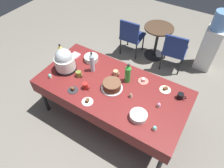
{
  "coord_description": "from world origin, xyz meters",
  "views": [
    {
      "loc": [
        1.02,
        -1.65,
        2.89
      ],
      "look_at": [
        0.0,
        0.0,
        0.8
      ],
      "focal_mm": 32.08,
      "sensor_mm": 36.0,
      "label": 1
    }
  ],
  "objects_px": {
    "soda_bottle_water": "(92,62)",
    "maroon_chair_left": "(131,35)",
    "round_cafe_table": "(157,37)",
    "frosted_layer_cake": "(112,86)",
    "water_cooler": "(211,43)",
    "coffee_mug_tan": "(116,73)",
    "dessert_plate_cream": "(165,89)",
    "slow_cooker": "(65,61)",
    "dessert_plate_coral": "(143,81)",
    "soda_bottle_ginger_ale": "(61,52)",
    "dessert_plate_white": "(87,101)",
    "cupcake_berry": "(50,76)",
    "maroon_chair_right": "(175,50)",
    "cupcake_cocoa": "(131,95)",
    "coffee_mug_black": "(180,96)",
    "cupcake_vanilla": "(159,105)",
    "cupcake_mint": "(155,128)",
    "potluck_table": "(112,89)",
    "soda_bottle_lime_soda": "(128,74)",
    "dessert_plate_charcoal": "(73,90)",
    "glass_salad_bowl": "(91,58)",
    "coffee_mug_olive": "(79,74)",
    "coffee_mug_red": "(86,86)",
    "ceramic_snack_bowl": "(138,116)"
  },
  "relations": [
    {
      "from": "slow_cooker",
      "to": "soda_bottle_ginger_ale",
      "type": "bearing_deg",
      "value": 143.87
    },
    {
      "from": "soda_bottle_water",
      "to": "maroon_chair_left",
      "type": "xyz_separation_m",
      "value": [
        -0.12,
        1.54,
        -0.42
      ]
    },
    {
      "from": "cupcake_vanilla",
      "to": "maroon_chair_left",
      "type": "height_order",
      "value": "maroon_chair_left"
    },
    {
      "from": "coffee_mug_red",
      "to": "slow_cooker",
      "type": "bearing_deg",
      "value": 162.13
    },
    {
      "from": "soda_bottle_water",
      "to": "coffee_mug_black",
      "type": "xyz_separation_m",
      "value": [
        1.34,
        0.17,
        -0.12
      ]
    },
    {
      "from": "glass_salad_bowl",
      "to": "maroon_chair_left",
      "type": "distance_m",
      "value": 1.38
    },
    {
      "from": "soda_bottle_water",
      "to": "soda_bottle_lime_soda",
      "type": "bearing_deg",
      "value": 8.43
    },
    {
      "from": "frosted_layer_cake",
      "to": "maroon_chair_right",
      "type": "height_order",
      "value": "frosted_layer_cake"
    },
    {
      "from": "dessert_plate_white",
      "to": "round_cafe_table",
      "type": "bearing_deg",
      "value": 87.96
    },
    {
      "from": "coffee_mug_black",
      "to": "coffee_mug_olive",
      "type": "bearing_deg",
      "value": -164.98
    },
    {
      "from": "dessert_plate_cream",
      "to": "slow_cooker",
      "type": "bearing_deg",
      "value": -164.53
    },
    {
      "from": "frosted_layer_cake",
      "to": "dessert_plate_coral",
      "type": "distance_m",
      "value": 0.49
    },
    {
      "from": "coffee_mug_tan",
      "to": "dessert_plate_cream",
      "type": "bearing_deg",
      "value": 8.15
    },
    {
      "from": "maroon_chair_right",
      "to": "slow_cooker",
      "type": "bearing_deg",
      "value": -124.73
    },
    {
      "from": "cupcake_vanilla",
      "to": "water_cooler",
      "type": "relative_size",
      "value": 0.05
    },
    {
      "from": "frosted_layer_cake",
      "to": "potluck_table",
      "type": "bearing_deg",
      "value": 117.81
    },
    {
      "from": "potluck_table",
      "to": "soda_bottle_lime_soda",
      "type": "bearing_deg",
      "value": 58.0
    },
    {
      "from": "slow_cooker",
      "to": "coffee_mug_red",
      "type": "relative_size",
      "value": 3.14
    },
    {
      "from": "potluck_table",
      "to": "dessert_plate_charcoal",
      "type": "distance_m",
      "value": 0.56
    },
    {
      "from": "dessert_plate_coral",
      "to": "water_cooler",
      "type": "relative_size",
      "value": 0.13
    },
    {
      "from": "cupcake_cocoa",
      "to": "soda_bottle_ginger_ale",
      "type": "relative_size",
      "value": 0.24
    },
    {
      "from": "water_cooler",
      "to": "frosted_layer_cake",
      "type": "bearing_deg",
      "value": -113.96
    },
    {
      "from": "coffee_mug_tan",
      "to": "water_cooler",
      "type": "height_order",
      "value": "water_cooler"
    },
    {
      "from": "soda_bottle_lime_soda",
      "to": "cupcake_vanilla",
      "type": "bearing_deg",
      "value": -18.95
    },
    {
      "from": "slow_cooker",
      "to": "potluck_table",
      "type": "bearing_deg",
      "value": 4.93
    },
    {
      "from": "soda_bottle_water",
      "to": "coffee_mug_olive",
      "type": "height_order",
      "value": "soda_bottle_water"
    },
    {
      "from": "ceramic_snack_bowl",
      "to": "dessert_plate_coral",
      "type": "xyz_separation_m",
      "value": [
        -0.22,
        0.61,
        -0.03
      ]
    },
    {
      "from": "maroon_chair_right",
      "to": "dessert_plate_coral",
      "type": "bearing_deg",
      "value": -92.97
    },
    {
      "from": "dessert_plate_cream",
      "to": "cupcake_berry",
      "type": "bearing_deg",
      "value": -156.68
    },
    {
      "from": "dessert_plate_coral",
      "to": "dessert_plate_cream",
      "type": "bearing_deg",
      "value": 1.63
    },
    {
      "from": "dessert_plate_charcoal",
      "to": "dessert_plate_white",
      "type": "bearing_deg",
      "value": -11.09
    },
    {
      "from": "dessert_plate_coral",
      "to": "maroon_chair_right",
      "type": "height_order",
      "value": "maroon_chair_right"
    },
    {
      "from": "cupcake_vanilla",
      "to": "cupcake_mint",
      "type": "relative_size",
      "value": 1.0
    },
    {
      "from": "soda_bottle_ginger_ale",
      "to": "dessert_plate_white",
      "type": "bearing_deg",
      "value": -29.85
    },
    {
      "from": "soda_bottle_water",
      "to": "maroon_chair_left",
      "type": "bearing_deg",
      "value": 94.29
    },
    {
      "from": "dessert_plate_charcoal",
      "to": "glass_salad_bowl",
      "type": "bearing_deg",
      "value": 103.57
    },
    {
      "from": "frosted_layer_cake",
      "to": "maroon_chair_left",
      "type": "height_order",
      "value": "frosted_layer_cake"
    },
    {
      "from": "cupcake_vanilla",
      "to": "soda_bottle_ginger_ale",
      "type": "height_order",
      "value": "soda_bottle_ginger_ale"
    },
    {
      "from": "dessert_plate_cream",
      "to": "dessert_plate_coral",
      "type": "height_order",
      "value": "dessert_plate_coral"
    },
    {
      "from": "glass_salad_bowl",
      "to": "maroon_chair_left",
      "type": "bearing_deg",
      "value": 88.01
    },
    {
      "from": "maroon_chair_left",
      "to": "coffee_mug_olive",
      "type": "bearing_deg",
      "value": -89.62
    },
    {
      "from": "dessert_plate_cream",
      "to": "round_cafe_table",
      "type": "relative_size",
      "value": 0.22
    },
    {
      "from": "slow_cooker",
      "to": "cupcake_berry",
      "type": "distance_m",
      "value": 0.31
    },
    {
      "from": "round_cafe_table",
      "to": "frosted_layer_cake",
      "type": "bearing_deg",
      "value": -87.99
    },
    {
      "from": "cupcake_cocoa",
      "to": "maroon_chair_left",
      "type": "relative_size",
      "value": 0.08
    },
    {
      "from": "frosted_layer_cake",
      "to": "cupcake_mint",
      "type": "relative_size",
      "value": 4.61
    },
    {
      "from": "coffee_mug_tan",
      "to": "maroon_chair_left",
      "type": "height_order",
      "value": "maroon_chair_left"
    },
    {
      "from": "coffee_mug_red",
      "to": "coffee_mug_tan",
      "type": "height_order",
      "value": "coffee_mug_red"
    },
    {
      "from": "dessert_plate_cream",
      "to": "coffee_mug_red",
      "type": "relative_size",
      "value": 1.34
    },
    {
      "from": "dessert_plate_cream",
      "to": "round_cafe_table",
      "type": "height_order",
      "value": "dessert_plate_cream"
    }
  ]
}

